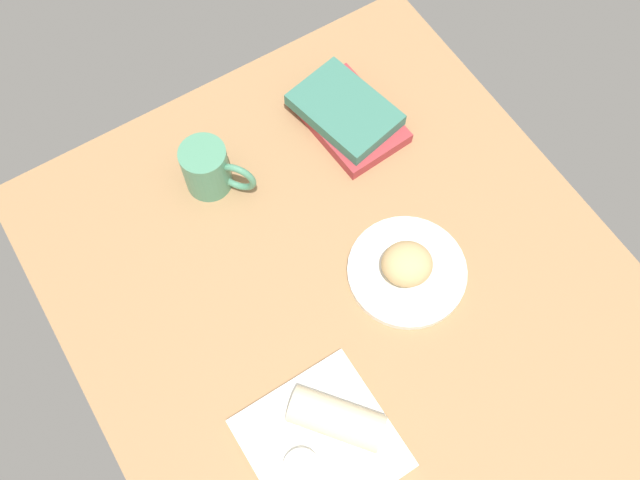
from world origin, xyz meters
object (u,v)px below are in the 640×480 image
round_plate (407,271)px  square_plate (321,443)px  scone_pastry (407,264)px  coffee_mug (208,168)px  book_stack (347,115)px  sauce_cup (301,468)px  breakfast_wrap (337,419)px

round_plate → square_plate: 31.90cm
scone_pastry → coffee_mug: bearing=-149.8°
book_stack → coffee_mug: coffee_mug is taller
square_plate → round_plate: bearing=120.8°
sauce_cup → breakfast_wrap: breakfast_wrap is taller
coffee_mug → book_stack: bearing=86.0°
scone_pastry → sauce_cup: size_ratio=1.57×
scone_pastry → square_plate: scone_pastry is taller
square_plate → sauce_cup: sauce_cup is taller
scone_pastry → breakfast_wrap: size_ratio=0.60×
square_plate → coffee_mug: bearing=171.0°
breakfast_wrap → book_stack: breakfast_wrap is taller
round_plate → coffee_mug: bearing=-149.2°
book_stack → square_plate: bearing=-36.8°
round_plate → sauce_cup: 36.68cm
scone_pastry → coffee_mug: (-32.96, -19.20, 0.74)cm
square_plate → breakfast_wrap: (-1.33, 3.59, 3.65)cm
breakfast_wrap → book_stack: bearing=16.8°
round_plate → sauce_cup: (17.99, -31.89, 2.11)cm
breakfast_wrap → round_plate: bearing=-6.4°
round_plate → breakfast_wrap: size_ratio=1.42×
round_plate → breakfast_wrap: breakfast_wrap is taller
sauce_cup → coffee_mug: size_ratio=0.46×
square_plate → scone_pastry: bearing=121.2°
round_plate → breakfast_wrap: (14.99, -23.82, 3.75)cm
square_plate → breakfast_wrap: bearing=110.4°
breakfast_wrap → book_stack: 56.00cm
square_plate → breakfast_wrap: size_ratio=1.49×
round_plate → book_stack: 32.11cm
scone_pastry → book_stack: (-31.01, 8.45, -1.91)cm
round_plate → book_stack: (-31.04, 8.02, 1.77)cm
book_stack → round_plate: bearing=-14.5°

